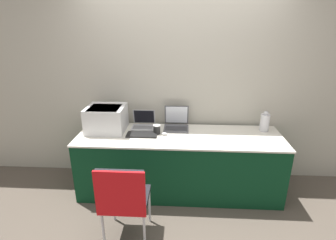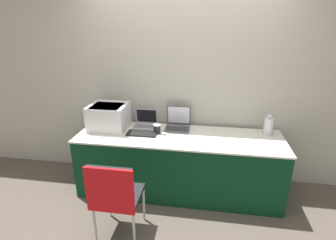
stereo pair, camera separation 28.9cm
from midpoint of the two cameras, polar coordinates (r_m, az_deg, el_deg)
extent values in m
plane|color=brown|center=(3.24, 4.14, -18.48)|extent=(14.00, 14.00, 0.00)
cube|color=#B7B2A3|center=(3.40, 5.91, 7.87)|extent=(8.00, 0.05, 2.60)
cube|color=#0C381E|center=(3.33, 4.86, -9.62)|extent=(2.44, 0.72, 0.74)
cube|color=silver|center=(3.16, 5.07, -3.64)|extent=(2.46, 0.74, 0.02)
cube|color=silver|center=(3.37, -10.37, 0.70)|extent=(0.46, 0.43, 0.31)
cube|color=black|center=(3.29, -10.75, 2.55)|extent=(0.37, 0.32, 0.06)
cube|color=#B7B7BC|center=(3.38, -2.68, -1.56)|extent=(0.29, 0.20, 0.02)
cube|color=slate|center=(3.37, -2.72, -1.46)|extent=(0.25, 0.11, 0.00)
cube|color=#B7B7BC|center=(3.46, -2.29, 0.88)|extent=(0.29, 0.05, 0.20)
cube|color=black|center=(3.45, -2.31, 0.86)|extent=(0.26, 0.05, 0.18)
cube|color=#4C4C51|center=(3.32, 4.51, -2.02)|extent=(0.31, 0.26, 0.02)
cube|color=#2D2D30|center=(3.30, 4.50, -1.93)|extent=(0.27, 0.14, 0.00)
cube|color=#4C4C51|center=(3.41, 4.78, 1.05)|extent=(0.31, 0.05, 0.25)
cube|color=silver|center=(3.41, 4.77, 1.02)|extent=(0.28, 0.04, 0.23)
cube|color=black|center=(3.18, -3.13, -3.02)|extent=(0.37, 0.17, 0.02)
cylinder|color=black|center=(3.19, 0.16, -2.07)|extent=(0.08, 0.08, 0.10)
cylinder|color=white|center=(3.17, 0.16, -1.13)|extent=(0.09, 0.09, 0.01)
ellipsoid|color=silver|center=(3.16, 1.74, -3.03)|extent=(0.07, 0.05, 0.03)
cylinder|color=silver|center=(3.42, 23.33, -1.29)|extent=(0.11, 0.11, 0.21)
sphere|color=silver|center=(3.38, 23.62, 0.61)|extent=(0.06, 0.06, 0.06)
cube|color=black|center=(2.70, -7.45, -16.02)|extent=(0.42, 0.42, 0.04)
cube|color=black|center=(2.42, -9.02, -14.38)|extent=(0.42, 0.03, 0.41)
cylinder|color=silver|center=(3.03, -9.88, -16.91)|extent=(0.02, 0.02, 0.42)
cylinder|color=silver|center=(2.95, -2.36, -17.86)|extent=(0.02, 0.02, 0.42)
cylinder|color=silver|center=(2.76, -12.56, -21.60)|extent=(0.02, 0.02, 0.42)
cylinder|color=silver|center=(2.67, -4.09, -22.91)|extent=(0.02, 0.02, 0.42)
cube|color=red|center=(2.41, -9.19, -15.14)|extent=(0.44, 0.02, 0.45)
camera|label=1|loc=(0.14, -87.36, 0.99)|focal=28.00mm
camera|label=2|loc=(0.14, 92.64, -0.99)|focal=28.00mm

